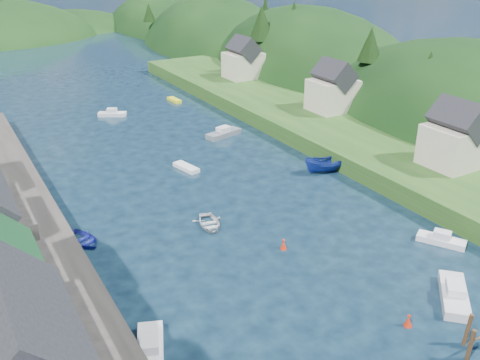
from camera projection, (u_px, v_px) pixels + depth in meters
ground at (164, 151)px, 77.22m from camera, size 600.00×600.00×0.00m
hillside_right at (308, 112)px, 120.58m from camera, size 36.00×245.56×48.00m
far_hills at (27, 66)px, 180.14m from camera, size 103.00×68.00×44.00m
hill_trees at (124, 57)px, 84.93m from camera, size 90.91×149.74×12.30m
quay_left at (28, 313)px, 42.14m from camera, size 12.00×110.00×2.00m
terrace_right at (344, 135)px, 80.27m from camera, size 16.00×120.00×2.40m
right_bank_cottages at (327, 90)px, 86.32m from camera, size 9.00×59.24×8.41m
channel_buoy_near at (408, 321)px, 42.02m from camera, size 0.70×0.70×1.10m
channel_buoy_far at (284, 245)px, 52.60m from camera, size 0.70×0.70×1.10m
moored_boats at (286, 246)px, 52.03m from camera, size 38.04×94.52×2.38m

